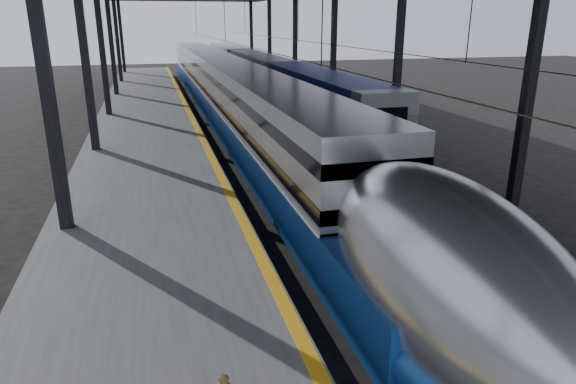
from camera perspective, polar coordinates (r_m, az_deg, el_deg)
name	(u,v)px	position (r m, az deg, el deg)	size (l,w,h in m)	color
ground	(303,319)	(12.66, 1.73, -13.88)	(160.00, 160.00, 0.00)	black
platform	(147,135)	(30.88, -15.43, 6.10)	(6.00, 80.00, 1.00)	#4C4C4F
yellow_strip	(195,124)	(30.87, -10.28, 7.42)	(0.30, 80.00, 0.01)	gold
rails	(281,135)	(31.89, -0.79, 6.37)	(6.52, 80.00, 0.16)	slate
tgv_train	(227,94)	(35.97, -6.75, 10.72)	(2.97, 65.20, 4.26)	#ACAEB3
second_train	(261,75)	(49.10, -3.06, 12.81)	(2.77, 56.05, 3.82)	navy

